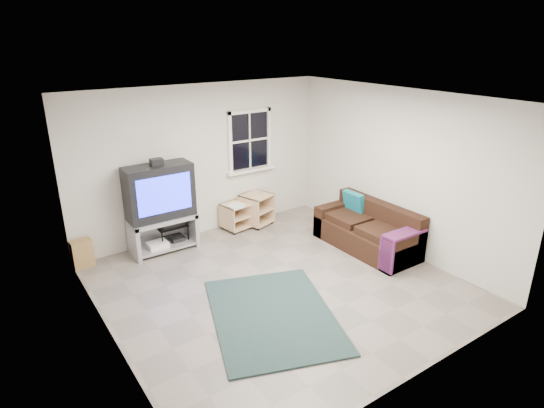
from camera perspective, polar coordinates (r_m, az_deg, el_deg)
room at (r=8.27m, az=-2.80°, el=7.48°), size 4.60×4.62×4.60m
tv_unit at (r=7.45m, az=-13.89°, el=0.37°), size 1.05×0.53×1.55m
av_rack at (r=7.73m, az=-12.60°, el=-2.10°), size 0.50×0.36×0.99m
side_table_left at (r=8.44m, az=-2.14°, el=-0.52°), size 0.62×0.62×0.58m
side_table_right at (r=8.25m, az=-4.72°, el=-1.31°), size 0.50×0.50×0.50m
sofa at (r=7.67m, az=11.97°, el=-3.40°), size 0.80×1.80×0.82m
shag_rug at (r=5.92m, az=0.10°, el=-13.72°), size 2.07×2.41×0.02m
paper_bag at (r=7.52m, az=-22.71°, el=-5.76°), size 0.31×0.21×0.43m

